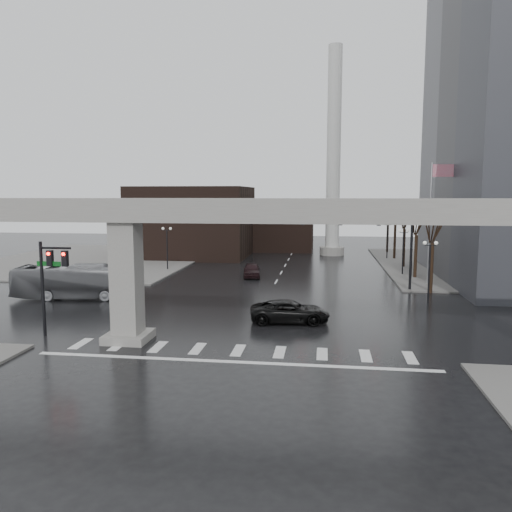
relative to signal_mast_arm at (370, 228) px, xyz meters
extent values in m
plane|color=black|center=(-8.99, -18.80, -5.83)|extent=(160.00, 160.00, 0.00)
cube|color=#63615F|center=(17.01, 17.20, -5.75)|extent=(28.00, 36.00, 0.15)
cube|color=#63615F|center=(-34.99, 17.20, -5.75)|extent=(28.00, 36.00, 0.15)
cube|color=gray|center=(-8.99, -18.80, 2.17)|extent=(48.00, 2.20, 1.40)
cube|color=gray|center=(-15.99, -18.80, -2.18)|extent=(1.60, 1.60, 7.30)
cube|color=gray|center=(-15.99, -18.80, -5.58)|extent=(2.60, 2.60, 0.50)
cube|color=black|center=(-22.99, 23.20, -0.83)|extent=(16.00, 14.00, 10.00)
cube|color=black|center=(-10.99, 33.20, -1.83)|extent=(10.00, 10.00, 8.00)
cylinder|color=#BABBB6|center=(-2.99, 27.20, 9.17)|extent=(2.00, 2.00, 30.00)
cylinder|color=gray|center=(-2.99, 27.20, -5.23)|extent=(3.60, 3.60, 1.20)
cylinder|color=black|center=(3.81, 0.00, -1.83)|extent=(0.24, 0.24, 8.00)
cylinder|color=black|center=(-2.19, 0.00, 1.37)|extent=(12.00, 0.18, 0.18)
cube|color=black|center=(0.81, 0.00, 0.72)|extent=(0.35, 0.30, 1.00)
cube|color=black|center=(-2.69, 0.00, 0.72)|extent=(0.35, 0.30, 1.00)
cube|color=black|center=(-6.19, 0.00, 0.72)|extent=(0.35, 0.30, 1.00)
sphere|color=#FF0C05|center=(0.81, -0.18, 1.02)|extent=(0.20, 0.20, 0.20)
cube|color=#0B4F16|center=(2.31, 0.00, 1.17)|extent=(1.80, 0.05, 0.35)
cube|color=#0B4F16|center=(-4.19, 0.00, 1.17)|extent=(1.80, 0.05, 0.35)
cylinder|color=black|center=(-21.79, -18.30, -2.83)|extent=(0.20, 0.20, 6.00)
cylinder|color=black|center=(-20.79, -18.30, -0.23)|extent=(2.00, 0.14, 0.14)
cube|color=black|center=(-21.19, -18.30, -0.88)|extent=(0.35, 0.30, 1.00)
cube|color=black|center=(-20.19, -18.30, -0.88)|extent=(0.35, 0.30, 1.00)
cube|color=#0B4F16|center=(-21.29, -18.30, -1.23)|extent=(1.60, 0.05, 0.30)
cylinder|color=silver|center=(6.01, 3.20, 0.17)|extent=(0.12, 0.12, 12.00)
cube|color=red|center=(7.01, 3.20, 5.37)|extent=(2.00, 0.03, 1.20)
cylinder|color=black|center=(4.51, -4.80, -3.43)|extent=(0.14, 0.14, 4.80)
cube|color=black|center=(4.51, -4.80, -1.08)|extent=(0.90, 0.06, 0.06)
sphere|color=silver|center=(4.06, -4.80, -0.88)|extent=(0.32, 0.32, 0.32)
sphere|color=silver|center=(4.96, -4.80, -0.88)|extent=(0.32, 0.32, 0.32)
cylinder|color=black|center=(4.51, 9.20, -3.43)|extent=(0.14, 0.14, 4.80)
cube|color=black|center=(4.51, 9.20, -1.08)|extent=(0.90, 0.06, 0.06)
sphere|color=silver|center=(4.06, 9.20, -0.88)|extent=(0.32, 0.32, 0.32)
sphere|color=silver|center=(4.96, 9.20, -0.88)|extent=(0.32, 0.32, 0.32)
cylinder|color=black|center=(4.51, 23.20, -3.43)|extent=(0.14, 0.14, 4.80)
cube|color=black|center=(4.51, 23.20, -1.08)|extent=(0.90, 0.06, 0.06)
sphere|color=silver|center=(4.06, 23.20, -0.88)|extent=(0.32, 0.32, 0.32)
sphere|color=silver|center=(4.96, 23.20, -0.88)|extent=(0.32, 0.32, 0.32)
cylinder|color=black|center=(-22.49, -4.80, -3.43)|extent=(0.14, 0.14, 4.80)
cube|color=black|center=(-22.49, -4.80, -1.08)|extent=(0.90, 0.06, 0.06)
sphere|color=silver|center=(-22.94, -4.80, -0.88)|extent=(0.32, 0.32, 0.32)
sphere|color=silver|center=(-22.04, -4.80, -0.88)|extent=(0.32, 0.32, 0.32)
cylinder|color=black|center=(-22.49, 9.20, -3.43)|extent=(0.14, 0.14, 4.80)
cube|color=black|center=(-22.49, 9.20, -1.08)|extent=(0.90, 0.06, 0.06)
sphere|color=silver|center=(-22.94, 9.20, -0.88)|extent=(0.32, 0.32, 0.32)
sphere|color=silver|center=(-22.04, 9.20, -0.88)|extent=(0.32, 0.32, 0.32)
cylinder|color=black|center=(-22.49, 23.20, -3.43)|extent=(0.14, 0.14, 4.80)
cube|color=black|center=(-22.49, 23.20, -1.08)|extent=(0.90, 0.06, 0.06)
sphere|color=silver|center=(-22.94, 23.20, -0.88)|extent=(0.32, 0.32, 0.32)
sphere|color=silver|center=(-22.04, 23.20, -0.88)|extent=(0.32, 0.32, 0.32)
cylinder|color=black|center=(5.51, -0.80, -3.55)|extent=(0.34, 0.34, 4.55)
cylinder|color=black|center=(5.51, -0.80, 0.18)|extent=(0.12, 1.52, 2.98)
cylinder|color=black|center=(6.01, -0.55, -0.05)|extent=(0.83, 1.14, 2.51)
cylinder|color=black|center=(5.51, 7.20, -3.50)|extent=(0.34, 0.34, 4.66)
cylinder|color=black|center=(5.51, 7.20, 0.32)|extent=(0.12, 1.55, 3.05)
cylinder|color=black|center=(6.01, 7.45, 0.08)|extent=(0.85, 1.16, 2.57)
cylinder|color=black|center=(5.51, 15.20, -3.45)|extent=(0.34, 0.34, 4.76)
cylinder|color=black|center=(5.51, 15.20, 0.46)|extent=(0.12, 1.59, 3.11)
cylinder|color=black|center=(6.01, 15.45, 0.22)|extent=(0.86, 1.18, 2.62)
cylinder|color=black|center=(5.51, 23.20, -3.40)|extent=(0.34, 0.34, 4.87)
cylinder|color=black|center=(5.51, 23.20, 0.60)|extent=(0.12, 1.62, 3.18)
cylinder|color=black|center=(6.01, 23.45, 0.35)|extent=(0.88, 1.20, 2.68)
cylinder|color=black|center=(5.51, 31.20, -3.34)|extent=(0.34, 0.34, 4.97)
cylinder|color=black|center=(5.51, 31.20, 0.74)|extent=(0.12, 1.65, 3.25)
cylinder|color=black|center=(6.01, 31.45, 0.48)|extent=(0.89, 1.23, 2.74)
imported|color=black|center=(-6.48, -13.04, -5.06)|extent=(5.78, 3.11, 1.54)
imported|color=#949498|center=(-25.25, -7.51, -4.35)|extent=(10.82, 3.85, 2.95)
imported|color=black|center=(-11.92, 5.84, -5.08)|extent=(2.37, 4.61, 1.50)
camera|label=1|loc=(-4.21, -47.22, 3.09)|focal=35.00mm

